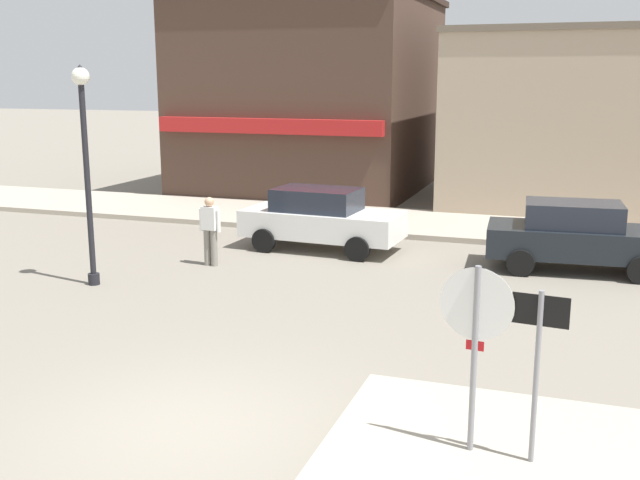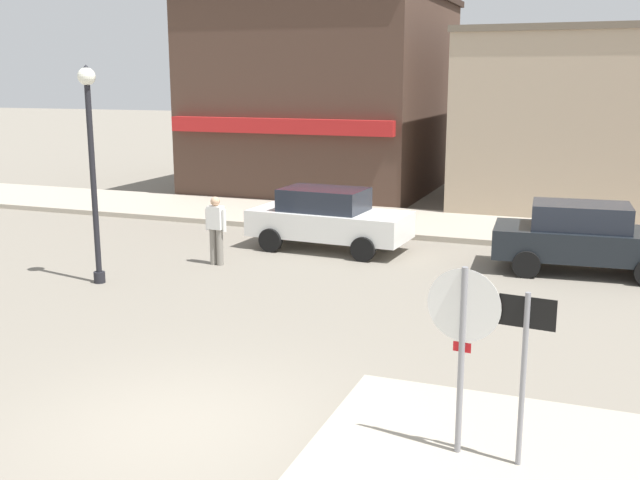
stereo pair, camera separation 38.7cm
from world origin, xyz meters
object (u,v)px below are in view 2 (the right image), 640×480
object	(u,v)px
one_way_sign	(524,362)
parked_car_nearest	(328,218)
lamp_post	(91,144)
parked_car_second	(585,237)
pedestrian_crossing_near	(216,228)
stop_sign	(462,336)

from	to	relation	value
one_way_sign	parked_car_nearest	world-z (taller)	one_way_sign
lamp_post	parked_car_nearest	size ratio (longest dim) A/B	1.11
one_way_sign	parked_car_second	size ratio (longest dim) A/B	0.51
parked_car_second	one_way_sign	bearing A→B (deg)	-92.28
parked_car_second	lamp_post	bearing A→B (deg)	-154.60
pedestrian_crossing_near	parked_car_nearest	bearing A→B (deg)	52.13
parked_car_second	pedestrian_crossing_near	size ratio (longest dim) A/B	2.55
stop_sign	one_way_sign	xyz separation A→B (m)	(0.67, -0.05, -0.19)
stop_sign	parked_car_second	distance (m)	9.60
lamp_post	parked_car_second	size ratio (longest dim) A/B	1.11
parked_car_nearest	stop_sign	bearing A→B (deg)	-62.20
lamp_post	parked_car_nearest	xyz separation A→B (m)	(3.47, 4.71, -2.15)
parked_car_nearest	pedestrian_crossing_near	distance (m)	3.07
stop_sign	pedestrian_crossing_near	bearing A→B (deg)	133.94
lamp_post	parked_car_nearest	bearing A→B (deg)	53.64
parked_car_nearest	parked_car_second	xyz separation A→B (m)	(6.14, -0.15, 0.00)
stop_sign	pedestrian_crossing_near	world-z (taller)	stop_sign
stop_sign	parked_car_second	world-z (taller)	stop_sign
one_way_sign	lamp_post	xyz separation A→B (m)	(-9.23, 5.00, 1.63)
stop_sign	one_way_sign	size ratio (longest dim) A/B	1.10
lamp_post	parked_car_second	distance (m)	10.86
lamp_post	parked_car_nearest	world-z (taller)	lamp_post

